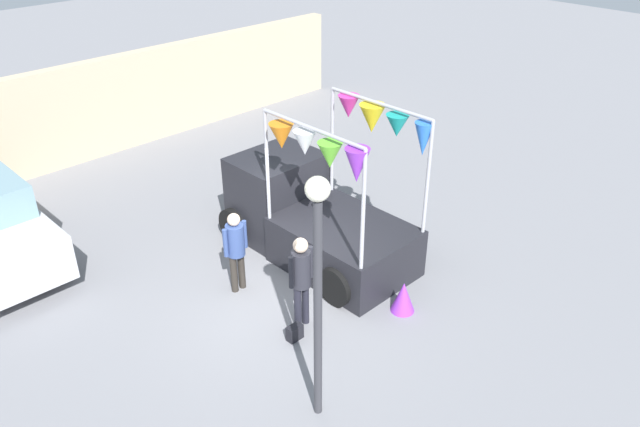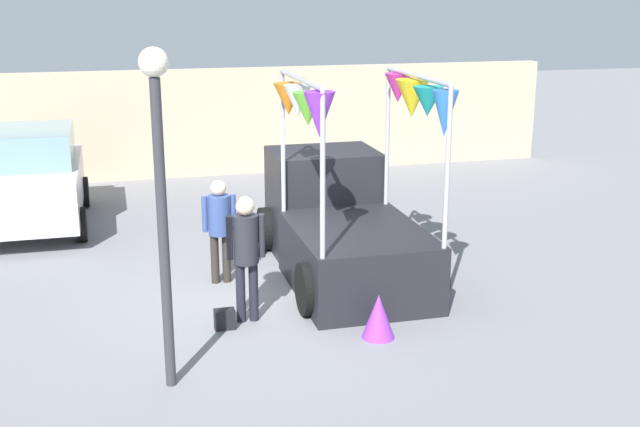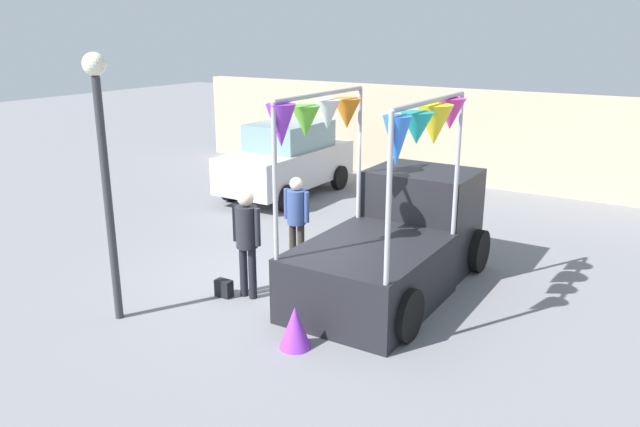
# 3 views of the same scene
# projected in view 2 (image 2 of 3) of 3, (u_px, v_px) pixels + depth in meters

# --- Properties ---
(ground_plane) EXTENTS (60.00, 60.00, 0.00)m
(ground_plane) POSITION_uv_depth(u_px,v_px,m) (264.00, 294.00, 12.13)
(ground_plane) COLOR slate
(vendor_truck) EXTENTS (2.40, 4.04, 3.27)m
(vendor_truck) POSITION_uv_depth(u_px,v_px,m) (339.00, 217.00, 12.96)
(vendor_truck) COLOR black
(vendor_truck) RESTS_ON ground
(parked_car) EXTENTS (1.88, 4.00, 1.88)m
(parked_car) POSITION_uv_depth(u_px,v_px,m) (34.00, 178.00, 15.42)
(parked_car) COLOR #B7B7BC
(parked_car) RESTS_ON ground
(person_customer) EXTENTS (0.53, 0.34, 1.78)m
(person_customer) POSITION_uv_depth(u_px,v_px,m) (246.00, 247.00, 10.87)
(person_customer) COLOR black
(person_customer) RESTS_ON ground
(person_vendor) EXTENTS (0.53, 0.34, 1.64)m
(person_vendor) POSITION_uv_depth(u_px,v_px,m) (219.00, 222.00, 12.37)
(person_vendor) COLOR #2D2823
(person_vendor) RESTS_ON ground
(handbag) EXTENTS (0.28, 0.16, 0.28)m
(handbag) POSITION_uv_depth(u_px,v_px,m) (225.00, 319.00, 10.86)
(handbag) COLOR black
(handbag) RESTS_ON ground
(street_lamp) EXTENTS (0.32, 0.32, 3.88)m
(street_lamp) POSITION_uv_depth(u_px,v_px,m) (160.00, 173.00, 8.68)
(street_lamp) COLOR #333338
(street_lamp) RESTS_ON ground
(brick_boundary_wall) EXTENTS (18.00, 0.36, 2.60)m
(brick_boundary_wall) POSITION_uv_depth(u_px,v_px,m) (198.00, 123.00, 19.56)
(brick_boundary_wall) COLOR tan
(brick_boundary_wall) RESTS_ON ground
(folded_kite_bundle_violet) EXTENTS (0.61, 0.61, 0.60)m
(folded_kite_bundle_violet) POSITION_uv_depth(u_px,v_px,m) (378.00, 316.00, 10.55)
(folded_kite_bundle_violet) COLOR purple
(folded_kite_bundle_violet) RESTS_ON ground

